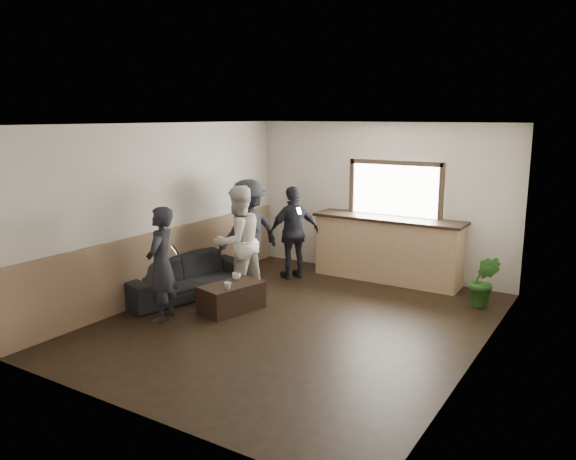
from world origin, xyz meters
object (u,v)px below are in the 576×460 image
Objects in this scene: sofa at (186,277)px; cup_b at (228,286)px; person_a at (161,264)px; bar_counter at (388,245)px; potted_plant at (484,281)px; coffee_table at (232,297)px; person_d at (294,233)px; person_c at (248,232)px; cup_a at (236,276)px; person_b at (238,242)px.

cup_b is (1.17, -0.39, 0.15)m from sofa.
bar_counter is at bearing 129.38° from person_a.
potted_plant is 0.50× the size of person_a.
person_d is at bearing 93.42° from coffee_table.
coffee_table is at bearing 46.25° from person_c.
person_b is (-0.26, 0.40, 0.44)m from cup_a.
potted_plant is at bearing 106.66° from person_a.
person_d reaches higher than coffee_table.
coffee_table is 0.56× the size of person_d.
cup_b is at bearing 44.29° from person_b.
potted_plant is 3.95m from person_c.
person_c is at bearing -6.16° from sofa.
bar_counter reaches higher than person_b.
sofa is 4.72m from potted_plant.
person_b is 0.99× the size of person_c.
person_a is 0.90× the size of person_c.
cup_b is at bearing 46.12° from person_c.
coffee_table is 6.95× the size of cup_a.
person_b is 1.39m from person_d.
sofa is at bearing -154.72° from potted_plant.
coffee_table is 1.01m from person_b.
person_b is at bearing 23.42° from person_d.
person_d is at bearing 95.52° from cup_b.
bar_counter is 19.99× the size of cup_a.
bar_counter is 3.14m from coffee_table.
bar_counter is 1.48× the size of person_b.
person_a is (0.45, -1.00, 0.51)m from sofa.
sofa is 16.13× the size of cup_a.
cup_a is at bearing 49.58° from person_b.
coffee_table is at bearing 121.11° from person_a.
sofa is at bearing -0.73° from person_c.
bar_counter reaches higher than potted_plant.
bar_counter is 1.61× the size of person_d.
coffee_table is 1.14× the size of potted_plant.
person_a is (-0.54, -1.05, 0.36)m from cup_a.
person_c is at bearing -143.53° from bar_counter.
cup_b is 1.74m from person_c.
bar_counter reaches higher than coffee_table.
cup_a is at bearing 47.45° from person_c.
person_a is (-2.00, -3.61, 0.19)m from bar_counter.
person_b reaches higher than cup_b.
cup_a reaches higher than coffee_table.
person_b is at bearing -128.65° from bar_counter.
bar_counter is 3.60m from sofa.
person_a is at bearing 22.54° from person_d.
sofa is at bearing 170.46° from coffee_table.
cup_b is at bearing -142.22° from potted_plant.
sofa is at bearing -177.33° from person_a.
potted_plant is at bearing 34.49° from coffee_table.
sofa is at bearing -133.17° from bar_counter.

